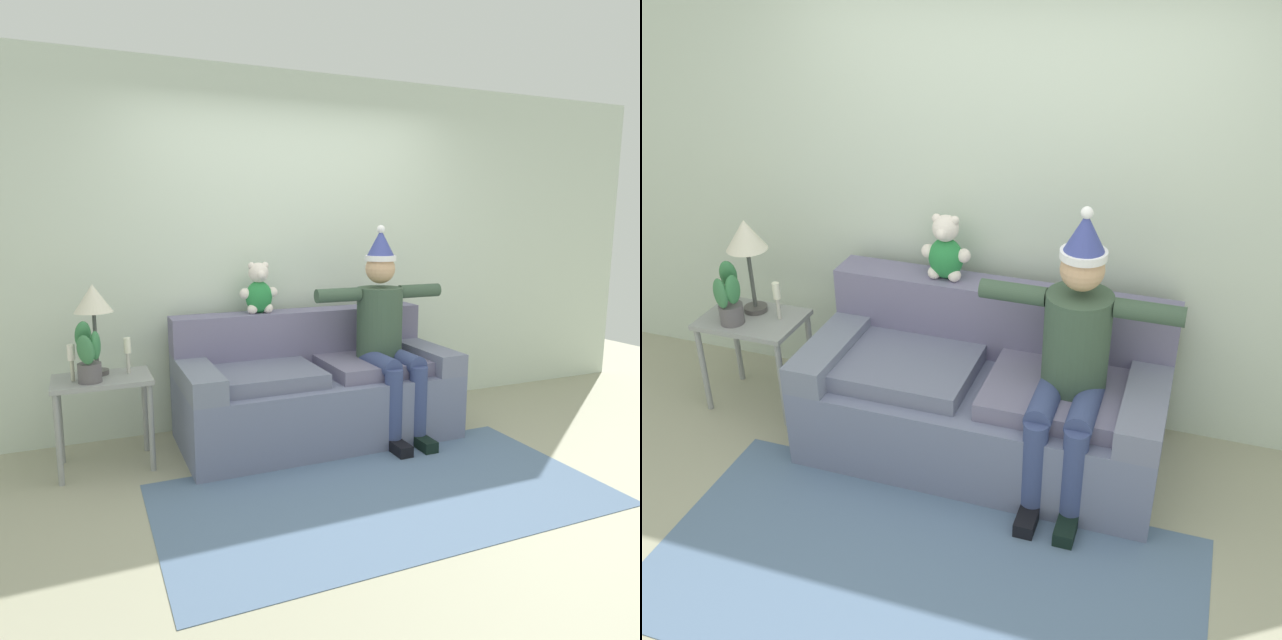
% 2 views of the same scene
% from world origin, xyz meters
% --- Properties ---
extents(ground_plane, '(10.00, 10.00, 0.00)m').
position_xyz_m(ground_plane, '(0.00, 0.00, 0.00)').
color(ground_plane, '#A3A086').
extents(back_wall, '(7.00, 0.10, 2.70)m').
position_xyz_m(back_wall, '(0.00, 1.55, 1.35)').
color(back_wall, silver).
rests_on(back_wall, ground_plane).
extents(couch, '(1.97, 0.91, 0.90)m').
position_xyz_m(couch, '(0.00, 1.02, 0.35)').
color(couch, slate).
rests_on(couch, ground_plane).
extents(person_seated, '(1.02, 0.77, 1.55)m').
position_xyz_m(person_seated, '(0.49, 0.85, 0.79)').
color(person_seated, '#39503D').
rests_on(person_seated, ground_plane).
extents(teddy_bear, '(0.29, 0.17, 0.38)m').
position_xyz_m(teddy_bear, '(-0.33, 1.30, 1.07)').
color(teddy_bear, '#288642').
rests_on(teddy_bear, couch).
extents(side_table, '(0.60, 0.42, 0.60)m').
position_xyz_m(side_table, '(-1.46, 1.01, 0.50)').
color(side_table, gray).
rests_on(side_table, ground_plane).
extents(table_lamp, '(0.24, 0.24, 0.59)m').
position_xyz_m(table_lamp, '(-1.48, 1.09, 1.07)').
color(table_lamp, '#4B4746').
rests_on(table_lamp, side_table).
extents(potted_plant, '(0.17, 0.22, 0.38)m').
position_xyz_m(potted_plant, '(-1.53, 0.92, 0.77)').
color(potted_plant, '#5A5559').
rests_on(potted_plant, side_table).
extents(candle_tall, '(0.04, 0.04, 0.23)m').
position_xyz_m(candle_tall, '(-1.63, 0.99, 0.75)').
color(candle_tall, beige).
rests_on(candle_tall, side_table).
extents(candle_short, '(0.04, 0.04, 0.24)m').
position_xyz_m(candle_short, '(-1.30, 1.05, 0.75)').
color(candle_short, beige).
rests_on(candle_short, side_table).
extents(area_rug, '(2.60, 1.36, 0.01)m').
position_xyz_m(area_rug, '(0.00, -0.04, 0.00)').
color(area_rug, slate).
rests_on(area_rug, ground_plane).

